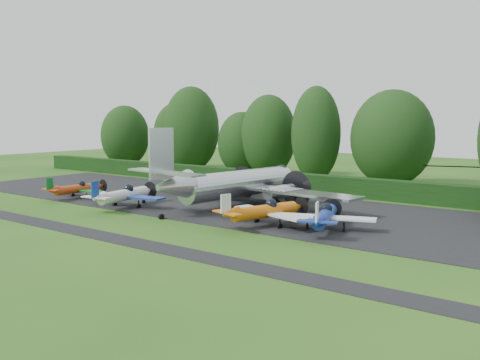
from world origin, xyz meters
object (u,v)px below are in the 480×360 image
Objects in this scene: light_plane_white at (124,195)px; light_plane_blue at (325,216)px; transport_plane at (237,183)px; light_plane_red at (77,189)px; light_plane_orange at (265,211)px.

light_plane_blue is (19.07, 2.03, -0.06)m from light_plane_white.
light_plane_white is at bearing -143.75° from transport_plane.
light_plane_white is (8.10, -0.91, 0.20)m from light_plane_red.
light_plane_orange is at bearing -1.64° from light_plane_red.
light_plane_red is at bearing -177.47° from light_plane_white.
transport_plane is at bearing 124.55° from light_plane_orange.
light_plane_blue is (27.17, 1.12, 0.14)m from light_plane_red.
light_plane_white is at bearing -8.18° from light_plane_red.
light_plane_red is at bearing -158.11° from light_plane_blue.
light_plane_orange reaches higher than light_plane_red.
transport_plane reaches higher than light_plane_red.
light_plane_blue is (4.45, 1.08, -0.03)m from light_plane_orange.
transport_plane is 3.08× the size of light_plane_orange.
light_plane_white is 14.65m from light_plane_orange.
light_plane_blue is at bearing -28.74° from transport_plane.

